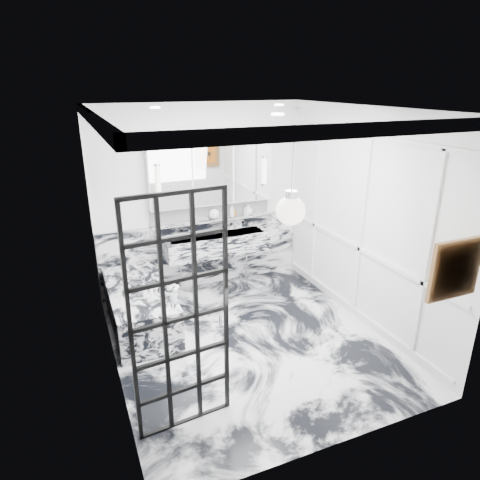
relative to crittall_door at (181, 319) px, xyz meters
name	(u,v)px	position (x,y,z in m)	size (l,w,h in m)	color
floor	(249,341)	(1.10, 1.01, -1.12)	(3.60, 3.60, 0.00)	silver
ceiling	(251,108)	(1.10, 1.01, 1.68)	(3.60, 3.60, 0.00)	white
wall_back	(201,199)	(1.10, 2.81, 0.28)	(3.60, 3.60, 0.00)	white
wall_front	(343,308)	(1.10, -0.79, 0.28)	(3.60, 3.60, 0.00)	white
wall_left	(105,257)	(-0.50, 1.01, 0.28)	(3.60, 3.60, 0.00)	white
wall_right	(364,220)	(2.70, 1.01, 0.28)	(3.60, 3.60, 0.00)	white
marble_clad_back	(203,253)	(1.10, 2.78, -0.60)	(3.18, 0.05, 1.05)	silver
marble_clad_left	(107,262)	(-0.48, 1.01, 0.22)	(0.02, 3.56, 2.68)	silver
panel_molding	(362,227)	(2.68, 1.01, 0.18)	(0.03, 3.40, 2.30)	white
soap_bottle_a	(232,210)	(1.56, 2.72, 0.06)	(0.08, 0.08, 0.20)	#8C5919
soap_bottle_b	(247,209)	(1.82, 2.72, 0.06)	(0.08, 0.08, 0.18)	#4C4C51
soap_bottle_c	(249,210)	(1.85, 2.72, 0.05)	(0.12, 0.12, 0.16)	silver
face_pot	(214,214)	(1.27, 2.72, 0.04)	(0.16, 0.16, 0.16)	white
amber_bottle	(235,213)	(1.62, 2.72, 0.02)	(0.04, 0.04, 0.10)	#8C5919
flower_vase	(174,298)	(0.25, 1.35, -0.51)	(0.09, 0.09, 0.12)	silver
crittall_door	(181,319)	(0.00, 0.00, 0.00)	(0.88, 0.04, 2.25)	black
artwork	(455,269)	(2.30, -0.75, 0.38)	(0.46, 0.04, 0.46)	#C35D14
pendant_light	(291,211)	(0.91, -0.23, 0.94)	(0.24, 0.24, 0.24)	white
trough_sink	(217,244)	(1.25, 2.56, -0.39)	(1.60, 0.45, 0.30)	silver
ledge	(213,220)	(1.25, 2.73, -0.05)	(1.90, 0.14, 0.04)	silver
subway_tile	(211,210)	(1.25, 2.79, 0.08)	(1.90, 0.03, 0.23)	white
mirror_cabinet	(212,171)	(1.25, 2.73, 0.70)	(1.90, 0.16, 1.00)	white
sconce_left	(158,180)	(0.43, 2.64, 0.66)	(0.07, 0.07, 0.40)	white
sconce_right	(265,171)	(2.07, 2.64, 0.66)	(0.07, 0.07, 0.40)	white
bathtub	(140,307)	(-0.07, 1.90, -0.85)	(0.75, 1.65, 0.55)	silver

